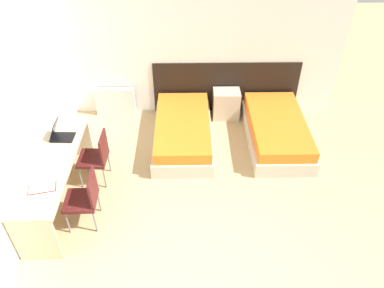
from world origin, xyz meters
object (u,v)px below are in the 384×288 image
chair_near_laptop (96,156)px  chair_near_notebook (85,197)px  nightstand (226,104)px  laptop (60,134)px  bed_near_door (276,131)px  bed_near_window (183,132)px

chair_near_laptop → chair_near_notebook: size_ratio=1.00×
nightstand → laptop: 3.07m
bed_near_door → chair_near_laptop: bearing=-162.6°
bed_near_door → chair_near_notebook: size_ratio=2.18×
nightstand → chair_near_laptop: bearing=-141.3°
bed_near_window → laptop: laptop is taller
bed_near_window → laptop: size_ratio=5.64×
chair_near_notebook → bed_near_window: bearing=52.4°
bed_near_window → nightstand: 1.11m
laptop → bed_near_door: bearing=16.2°
bed_near_door → nightstand: (-0.81, 0.76, 0.06)m
nightstand → laptop: size_ratio=1.67×
bed_near_door → bed_near_window: bearing=180.0°
bed_near_door → nightstand: nightstand is taller
bed_near_window → chair_near_laptop: chair_near_laptop is taller
nightstand → chair_near_laptop: (-2.08, -1.67, 0.20)m
bed_near_window → chair_near_notebook: size_ratio=2.18×
bed_near_door → nightstand: 1.11m
bed_near_window → bed_near_door: bearing=0.0°
chair_near_laptop → nightstand: bearing=40.7°
chair_near_notebook → laptop: (-0.48, 0.90, 0.35)m
laptop → bed_near_window: bearing=27.7°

